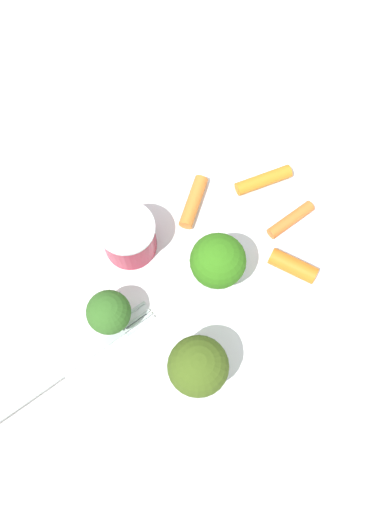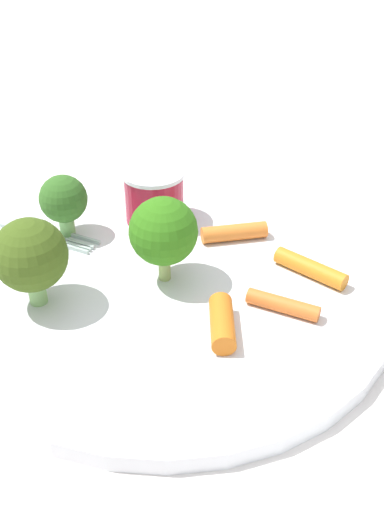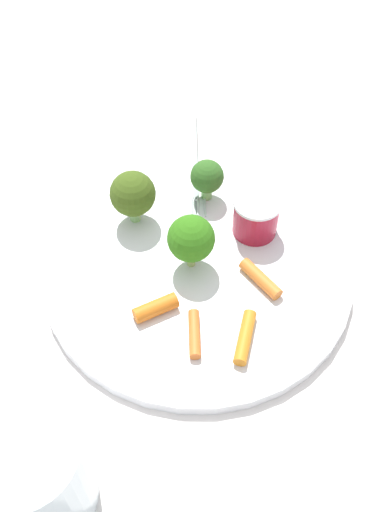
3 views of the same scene
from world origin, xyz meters
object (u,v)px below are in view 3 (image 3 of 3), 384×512
broccoli_floret_2 (207,177)px  carrot_stick_3 (245,337)px  broccoli_floret_0 (133,194)px  carrot_stick_0 (156,308)px  plate (198,268)px  sauce_cup (256,216)px  carrot_stick_2 (194,334)px  broccoli_floret_1 (191,241)px  drinking_glass (35,476)px  fork (195,158)px  carrot_stick_1 (261,279)px

broccoli_floret_2 → carrot_stick_3: broccoli_floret_2 is taller
broccoli_floret_0 → carrot_stick_0: bearing=108.7°
plate → carrot_stick_3: size_ratio=5.79×
sauce_cup → carrot_stick_2: bearing=70.2°
broccoli_floret_1 → sauce_cup: bearing=-138.2°
carrot_stick_0 → drinking_glass: (0.06, 0.17, 0.03)m
broccoli_floret_1 → fork: 0.17m
carrot_stick_1 → sauce_cup: bearing=-83.1°
carrot_stick_0 → carrot_stick_2: carrot_stick_0 is taller
broccoli_floret_2 → broccoli_floret_0: bearing=29.3°
carrot_stick_1 → carrot_stick_2: bearing=49.9°
plate → broccoli_floret_2: (-0.00, -0.10, 0.04)m
drinking_glass → carrot_stick_0: bearing=-109.4°
broccoli_floret_1 → fork: size_ratio=0.32×
carrot_stick_0 → carrot_stick_1: 0.11m
plate → drinking_glass: bearing=68.1°
broccoli_floret_1 → fork: bearing=-85.4°
carrot_stick_3 → carrot_stick_0: bearing=-14.5°
carrot_stick_3 → drinking_glass: bearing=45.8°
carrot_stick_0 → carrot_stick_2: size_ratio=0.89×
broccoli_floret_2 → drinking_glass: size_ratio=0.53×
carrot_stick_0 → carrot_stick_3: size_ratio=0.79×
carrot_stick_2 → carrot_stick_3: 0.05m
carrot_stick_1 → drinking_glass: size_ratio=0.54×
sauce_cup → broccoli_floret_2: (0.05, -0.04, 0.01)m
broccoli_floret_2 → carrot_stick_1: 0.13m
plate → carrot_stick_3: carrot_stick_3 is taller
sauce_cup → carrot_stick_0: bearing=52.4°
broccoli_floret_2 → carrot_stick_2: broccoli_floret_2 is taller
carrot_stick_2 → carrot_stick_0: bearing=-30.4°
broccoli_floret_1 → carrot_stick_2: size_ratio=1.30×
broccoli_floret_0 → fork: 0.12m
broccoli_floret_0 → carrot_stick_2: 0.16m
plate → carrot_stick_0: 0.07m
carrot_stick_2 → broccoli_floret_2: bearing=-88.4°
plate → broccoli_floret_1: broccoli_floret_1 is taller
sauce_cup → carrot_stick_1: (-0.01, 0.07, -0.02)m
broccoli_floret_2 → carrot_stick_0: 0.16m
sauce_cup → broccoli_floret_2: bearing=-39.1°
carrot_stick_2 → carrot_stick_3: bearing=-179.0°
broccoli_floret_0 → broccoli_floret_1: 0.09m
plate → fork: (0.02, -0.16, 0.01)m
sauce_cup → carrot_stick_2: size_ratio=1.02×
plate → carrot_stick_1: size_ratio=6.17×
fork → carrot_stick_1: bearing=115.3°
fork → broccoli_floret_0: bearing=62.9°
carrot_stick_0 → broccoli_floret_1: bearing=-114.2°
broccoli_floret_2 → drinking_glass: bearing=74.1°
carrot_stick_0 → fork: 0.22m
sauce_cup → carrot_stick_3: bearing=88.5°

